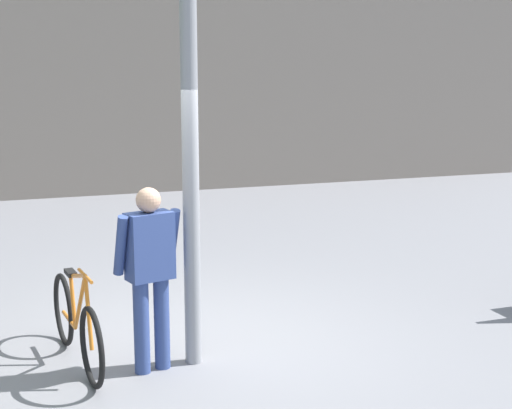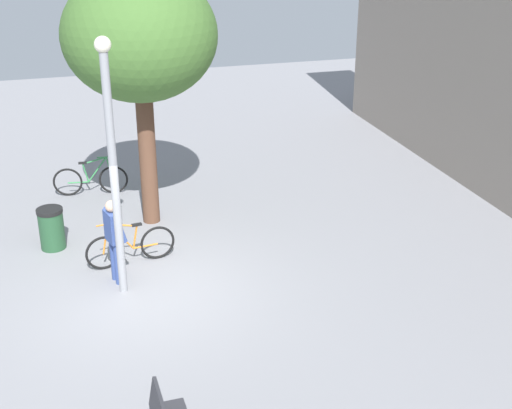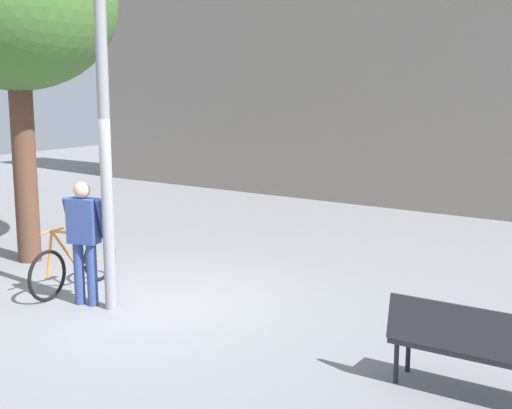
{
  "view_description": "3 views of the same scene",
  "coord_description": "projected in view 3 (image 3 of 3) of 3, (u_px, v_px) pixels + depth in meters",
  "views": [
    {
      "loc": [
        -1.65,
        -7.07,
        2.81
      ],
      "look_at": [
        1.07,
        1.15,
        1.12
      ],
      "focal_mm": 54.55,
      "sensor_mm": 36.0,
      "label": 1
    },
    {
      "loc": [
        11.61,
        -1.3,
        6.74
      ],
      "look_at": [
        0.06,
        2.08,
        1.49
      ],
      "focal_mm": 49.59,
      "sensor_mm": 36.0,
      "label": 2
    },
    {
      "loc": [
        6.54,
        -6.61,
        2.98
      ],
      "look_at": [
        0.49,
        2.1,
        1.08
      ],
      "focal_mm": 48.9,
      "sensor_mm": 36.0,
      "label": 3
    }
  ],
  "objects": [
    {
      "name": "building_facade",
      "position": [
        415.0,
        72.0,
        16.62
      ],
      "size": [
        19.83,
        2.0,
        6.34
      ],
      "primitive_type": "cube",
      "color": "gray",
      "rests_on": "ground_plane"
    },
    {
      "name": "person_by_lamppost",
      "position": [
        84.0,
        234.0,
        9.22
      ],
      "size": [
        0.63,
        0.4,
        1.67
      ],
      "color": "#334784",
      "rests_on": "ground_plane"
    },
    {
      "name": "plaza_tree",
      "position": [
        15.0,
        6.0,
        10.93
      ],
      "size": [
        3.19,
        3.19,
        5.52
      ],
      "color": "brown",
      "rests_on": "ground_plane"
    },
    {
      "name": "bicycle_orange",
      "position": [
        74.0,
        264.0,
        9.94
      ],
      "size": [
        0.29,
        1.8,
        0.97
      ],
      "color": "black",
      "rests_on": "ground_plane"
    },
    {
      "name": "park_bench",
      "position": [
        473.0,
        343.0,
        6.54
      ],
      "size": [
        1.61,
        0.51,
        0.92
      ],
      "color": "#2D2D33",
      "rests_on": "ground_plane"
    },
    {
      "name": "ground_plane",
      "position": [
        139.0,
        301.0,
        9.54
      ],
      "size": [
        36.0,
        36.0,
        0.0
      ],
      "primitive_type": "plane",
      "color": "gray"
    },
    {
      "name": "lamppost",
      "position": [
        104.0,
        107.0,
        8.75
      ],
      "size": [
        0.28,
        0.28,
        4.7
      ],
      "color": "gray",
      "rests_on": "ground_plane"
    }
  ]
}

